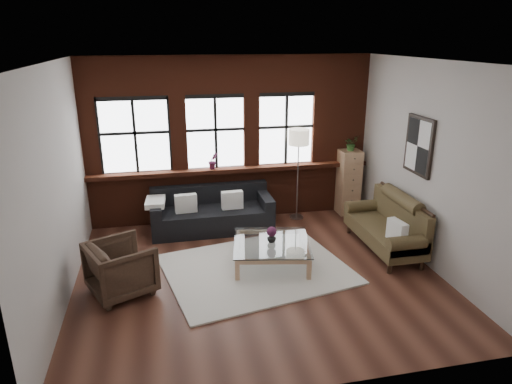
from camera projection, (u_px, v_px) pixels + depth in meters
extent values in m
plane|color=#452319|center=(258.00, 274.00, 7.11)|extent=(5.50, 5.50, 0.00)
plane|color=white|center=(258.00, 62.00, 6.07)|extent=(5.50, 5.50, 0.00)
plane|color=#B5AFA8|center=(231.00, 140.00, 8.91)|extent=(5.50, 0.00, 5.50)
plane|color=#B5AFA8|center=(315.00, 252.00, 4.28)|extent=(5.50, 0.00, 5.50)
plane|color=#B5AFA8|center=(56.00, 189.00, 6.05)|extent=(0.00, 5.00, 5.00)
plane|color=#B5AFA8|center=(429.00, 166.00, 7.14)|extent=(0.00, 5.00, 5.00)
cube|color=#562314|center=(232.00, 169.00, 8.95)|extent=(5.50, 0.30, 0.08)
cube|color=silver|center=(256.00, 269.00, 7.25)|extent=(3.13, 2.66, 0.03)
cube|color=white|center=(186.00, 203.00, 8.39)|extent=(0.41, 0.17, 0.34)
cube|color=white|center=(232.00, 200.00, 8.56)|extent=(0.40, 0.15, 0.34)
cube|color=white|center=(397.00, 231.00, 7.21)|extent=(0.19, 0.40, 0.34)
imported|color=#332419|center=(121.00, 268.00, 6.49)|extent=(1.12, 1.11, 0.78)
imported|color=#B2B2B2|center=(272.00, 238.00, 7.28)|extent=(0.18, 0.18, 0.15)
sphere|color=#551D3E|center=(272.00, 232.00, 7.25)|extent=(0.16, 0.16, 0.16)
cube|color=tan|center=(348.00, 182.00, 9.39)|extent=(0.41, 0.41, 1.34)
imported|color=#2D5923|center=(351.00, 143.00, 9.13)|extent=(0.34, 0.32, 0.30)
imported|color=#551D3E|center=(213.00, 161.00, 8.78)|extent=(0.21, 0.19, 0.32)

